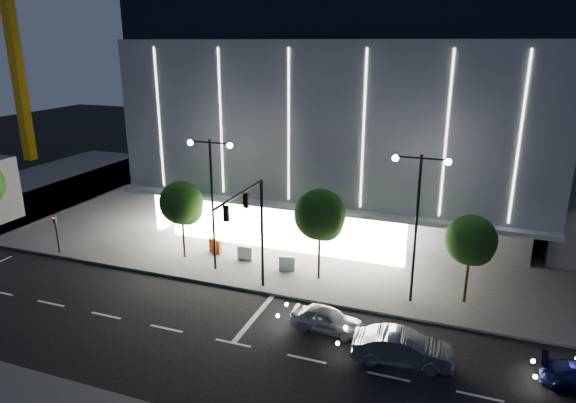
% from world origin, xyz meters
% --- Properties ---
extents(ground, '(160.00, 160.00, 0.00)m').
position_xyz_m(ground, '(0.00, 0.00, 0.00)').
color(ground, black).
rests_on(ground, ground).
extents(sidewalk_museum, '(70.00, 40.00, 0.15)m').
position_xyz_m(sidewalk_museum, '(5.00, 24.00, 0.07)').
color(sidewalk_museum, '#474747').
rests_on(sidewalk_museum, ground).
extents(museum, '(30.00, 25.80, 18.00)m').
position_xyz_m(museum, '(2.98, 22.31, 9.27)').
color(museum, '#4C4C51').
rests_on(museum, ground).
extents(traffic_mast, '(0.33, 5.89, 7.07)m').
position_xyz_m(traffic_mast, '(1.00, 3.34, 5.03)').
color(traffic_mast, black).
rests_on(traffic_mast, ground).
extents(street_lamp_west, '(3.16, 0.36, 9.00)m').
position_xyz_m(street_lamp_west, '(-3.00, 6.00, 5.96)').
color(street_lamp_west, black).
rests_on(street_lamp_west, ground).
extents(street_lamp_east, '(3.16, 0.36, 9.00)m').
position_xyz_m(street_lamp_east, '(10.00, 6.00, 5.96)').
color(street_lamp_east, black).
rests_on(street_lamp_east, ground).
extents(ped_signal_far, '(0.22, 0.24, 3.00)m').
position_xyz_m(ped_signal_far, '(-15.00, 4.50, 1.89)').
color(ped_signal_far, black).
rests_on(ped_signal_far, ground).
extents(tree_left, '(3.02, 3.02, 5.72)m').
position_xyz_m(tree_left, '(-5.97, 7.02, 4.03)').
color(tree_left, black).
rests_on(tree_left, ground).
extents(tree_mid, '(3.25, 3.25, 6.15)m').
position_xyz_m(tree_mid, '(4.03, 7.02, 4.33)').
color(tree_mid, black).
rests_on(tree_mid, ground).
extents(tree_right, '(2.91, 2.91, 5.51)m').
position_xyz_m(tree_right, '(13.03, 7.02, 3.88)').
color(tree_right, black).
rests_on(tree_right, ground).
extents(car_lead, '(4.00, 1.84, 1.33)m').
position_xyz_m(car_lead, '(6.16, 1.38, 0.66)').
color(car_lead, '#ABADB3').
rests_on(car_lead, ground).
extents(car_second, '(4.89, 2.15, 1.56)m').
position_xyz_m(car_second, '(10.39, -0.14, 0.78)').
color(car_second, '#A4A7AC').
rests_on(car_second, ground).
extents(barrier_a, '(1.12, 0.60, 1.00)m').
position_xyz_m(barrier_a, '(-4.30, 8.46, 0.65)').
color(barrier_a, '#CF400B').
rests_on(barrier_a, sidewalk_museum).
extents(barrier_b, '(1.11, 0.32, 1.00)m').
position_xyz_m(barrier_b, '(-1.73, 8.05, 0.65)').
color(barrier_b, silver).
rests_on(barrier_b, sidewalk_museum).
extents(barrier_d, '(1.13, 0.51, 1.00)m').
position_xyz_m(barrier_d, '(1.65, 7.43, 0.65)').
color(barrier_d, silver).
rests_on(barrier_d, sidewalk_museum).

